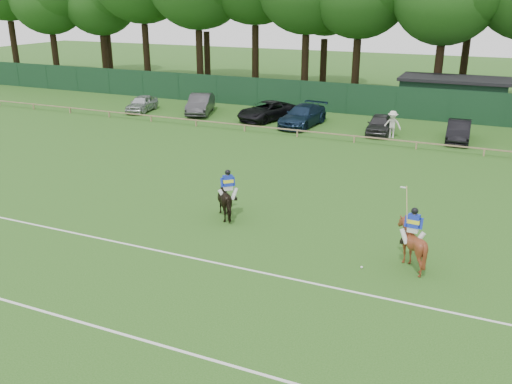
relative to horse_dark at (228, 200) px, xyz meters
The scene contains 18 objects.
ground 3.32m from the horse_dark, 74.44° to the right, with size 160.00×160.00×0.00m, color #1E4C14.
horse_dark is the anchor object (origin of this frame).
horse_chestnut 8.13m from the horse_dark, 10.50° to the right, with size 1.36×1.53×1.69m, color maroon.
sedan_silver 24.73m from the horse_dark, 133.62° to the left, with size 1.58×3.94×1.34m, color #B7BABD.
sedan_grey 22.59m from the horse_dark, 122.40° to the left, with size 1.69×4.85×1.60m, color #323235.
suv_black 19.99m from the horse_dark, 107.90° to the left, with size 2.39×5.17×1.44m, color black.
sedan_navy 18.47m from the horse_dark, 99.08° to the left, with size 2.13×5.25×1.52m, color #13243B.
hatch_grey 18.31m from the horse_dark, 81.05° to the left, with size 1.59×3.96×1.35m, color #2D2D2F.
estate_black 19.86m from the horse_dark, 65.96° to the left, with size 1.46×4.20×1.38m, color black.
spectator_left 17.67m from the horse_dark, 77.37° to the left, with size 1.20×0.69×1.86m, color silver.
rider_dark 0.73m from the horse_dark, 48.00° to the right, with size 0.79×0.73×1.41m.
rider_chestnut 8.16m from the horse_dark, 10.59° to the right, with size 0.94×0.59×2.05m.
polo_ball 6.94m from the horse_dark, 20.08° to the right, with size 0.09×0.09×0.09m, color silver.
pitch_lines 6.71m from the horse_dark, 82.55° to the right, with size 60.00×5.10×0.01m.
pitch_rail 14.93m from the horse_dark, 86.68° to the left, with size 62.10×0.10×0.50m.
perimeter_fence 23.92m from the horse_dark, 87.93° to the left, with size 92.08×0.08×2.50m.
utility_shed 27.77m from the horse_dark, 75.69° to the left, with size 8.40×4.40×3.04m.
tree_row 32.04m from the horse_dark, 84.87° to the left, with size 96.00×12.00×21.00m, color #26561C, non-canonical shape.
Camera 1 is at (9.11, -16.53, 9.11)m, focal length 38.00 mm.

